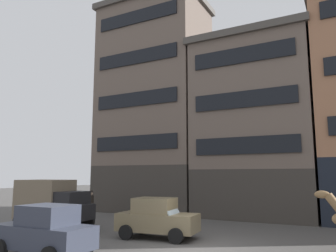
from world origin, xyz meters
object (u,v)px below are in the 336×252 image
at_px(sedan_light, 157,218).
at_px(pedestrian_officer, 91,202).
at_px(sedan_dark, 45,231).
at_px(delivery_truck_near, 53,202).

bearing_deg(sedan_light, pedestrian_officer, 149.90).
xyz_separation_m(sedan_dark, pedestrian_officer, (-6.18, 9.58, 0.07)).
relative_size(sedan_dark, pedestrian_officer, 2.07).
bearing_deg(pedestrian_officer, sedan_light, -30.10).
xyz_separation_m(delivery_truck_near, pedestrian_officer, (-1.59, 4.97, -0.44)).
bearing_deg(delivery_truck_near, sedan_dark, -45.10).
xyz_separation_m(sedan_dark, sedan_light, (1.77, 4.97, 0.00)).
distance_m(delivery_truck_near, sedan_dark, 6.53).
height_order(delivery_truck_near, sedan_light, delivery_truck_near).
distance_m(sedan_light, pedestrian_officer, 9.19).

